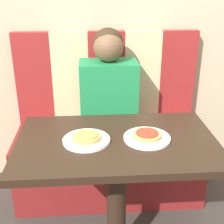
% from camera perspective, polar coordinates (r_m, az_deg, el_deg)
% --- Properties ---
extents(wall_back, '(7.00, 0.05, 2.60)m').
position_cam_1_polar(wall_back, '(2.22, -1.22, 19.30)').
color(wall_back, '#C6B28E').
rests_on(wall_back, ground_plane).
extents(booth_seat, '(1.27, 0.51, 0.47)m').
position_cam_1_polar(booth_seat, '(2.26, -0.57, -9.27)').
color(booth_seat, maroon).
rests_on(booth_seat, ground_plane).
extents(booth_backrest, '(1.27, 0.06, 0.65)m').
position_cam_1_polar(booth_backrest, '(2.23, -1.00, 6.23)').
color(booth_backrest, maroon).
rests_on(booth_backrest, booth_seat).
extents(dining_table, '(0.94, 0.58, 0.76)m').
position_cam_1_polar(dining_table, '(1.53, 0.85, -9.11)').
color(dining_table, black).
rests_on(dining_table, ground_plane).
extents(person, '(0.36, 0.23, 0.71)m').
position_cam_1_polar(person, '(2.02, -0.64, 4.65)').
color(person, '#1E8447').
rests_on(person, booth_seat).
extents(plate_left, '(0.22, 0.22, 0.01)m').
position_cam_1_polar(plate_left, '(1.45, -4.70, -5.14)').
color(plate_left, white).
rests_on(plate_left, dining_table).
extents(plate_right, '(0.22, 0.22, 0.01)m').
position_cam_1_polar(plate_right, '(1.47, 6.40, -4.75)').
color(plate_right, white).
rests_on(plate_right, dining_table).
extents(pizza_left, '(0.13, 0.13, 0.02)m').
position_cam_1_polar(pizza_left, '(1.44, -4.72, -4.55)').
color(pizza_left, tan).
rests_on(pizza_left, plate_left).
extents(pizza_right, '(0.13, 0.13, 0.02)m').
position_cam_1_polar(pizza_right, '(1.47, 6.43, -4.16)').
color(pizza_right, tan).
rests_on(pizza_right, plate_right).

